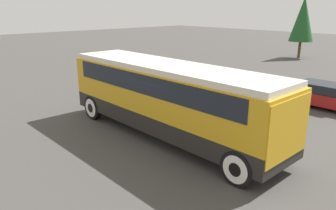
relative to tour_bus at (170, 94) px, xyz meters
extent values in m
plane|color=#423F3D|center=(-0.10, 0.00, -1.85)|extent=(120.00, 120.00, 0.00)
cube|color=black|center=(-0.10, 0.00, -1.01)|extent=(10.39, 2.43, 0.70)
cube|color=gold|center=(-0.10, 0.00, 0.16)|extent=(10.39, 2.43, 1.64)
cube|color=black|center=(-0.10, 0.00, 0.56)|extent=(9.14, 2.47, 0.74)
cube|color=silver|center=(-0.10, 0.00, 1.09)|extent=(10.18, 2.24, 0.22)
cube|color=gold|center=(4.95, 0.00, -0.07)|extent=(0.36, 2.34, 1.88)
cylinder|color=black|center=(4.19, -1.11, -1.28)|extent=(1.14, 0.28, 1.14)
cylinder|color=silver|center=(4.19, -1.11, -1.28)|extent=(0.89, 0.30, 0.89)
cylinder|color=black|center=(4.19, -1.11, -1.28)|extent=(0.43, 0.32, 0.43)
cylinder|color=black|center=(4.19, 1.11, -1.28)|extent=(1.14, 0.28, 1.14)
cylinder|color=silver|center=(4.19, 1.11, -1.28)|extent=(0.89, 0.30, 0.89)
cylinder|color=black|center=(4.19, 1.11, -1.28)|extent=(0.43, 0.32, 0.43)
cylinder|color=black|center=(-4.21, -1.11, -1.28)|extent=(1.14, 0.28, 1.14)
cylinder|color=silver|center=(-4.21, -1.11, -1.28)|extent=(0.89, 0.30, 0.89)
cylinder|color=black|center=(-4.21, -1.11, -1.28)|extent=(0.43, 0.32, 0.43)
cylinder|color=black|center=(-4.21, 1.11, -1.28)|extent=(1.14, 0.28, 1.14)
cylinder|color=silver|center=(-4.21, 1.11, -1.28)|extent=(0.89, 0.30, 0.89)
cylinder|color=black|center=(-4.21, 1.11, -1.28)|extent=(0.43, 0.32, 0.43)
cube|color=maroon|center=(2.55, 8.99, -1.31)|extent=(4.48, 1.82, 0.59)
cube|color=black|center=(2.37, 8.99, -0.78)|extent=(2.33, 1.64, 0.47)
cylinder|color=black|center=(0.76, 8.17, -1.53)|extent=(0.64, 0.22, 0.64)
cylinder|color=black|center=(0.76, 8.17, -1.53)|extent=(0.24, 0.26, 0.24)
cylinder|color=black|center=(0.76, 9.81, -1.53)|extent=(0.64, 0.22, 0.64)
cylinder|color=black|center=(0.76, 9.81, -1.53)|extent=(0.24, 0.26, 0.24)
cube|color=navy|center=(-4.72, 6.44, -1.31)|extent=(4.08, 1.76, 0.58)
cube|color=black|center=(-4.88, 6.44, -0.75)|extent=(2.12, 1.58, 0.55)
cylinder|color=black|center=(-3.13, 5.66, -1.52)|extent=(0.65, 0.22, 0.65)
cylinder|color=black|center=(-3.13, 5.66, -1.52)|extent=(0.25, 0.26, 0.25)
cylinder|color=black|center=(-3.13, 7.23, -1.52)|extent=(0.65, 0.22, 0.65)
cylinder|color=black|center=(-3.13, 7.23, -1.52)|extent=(0.25, 0.26, 0.25)
cylinder|color=black|center=(-6.30, 5.66, -1.52)|extent=(0.65, 0.22, 0.65)
cylinder|color=black|center=(-6.30, 5.66, -1.52)|extent=(0.25, 0.26, 0.25)
cylinder|color=black|center=(-6.30, 7.23, -1.52)|extent=(0.65, 0.22, 0.65)
cylinder|color=black|center=(-6.30, 7.23, -1.52)|extent=(0.25, 0.26, 0.25)
cylinder|color=brown|center=(-6.82, 25.00, -0.98)|extent=(0.28, 0.28, 1.74)
cone|color=#1E5123|center=(-6.82, 25.00, 2.14)|extent=(2.42, 2.42, 4.49)
camera|label=1|loc=(9.26, -8.62, 3.36)|focal=35.00mm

